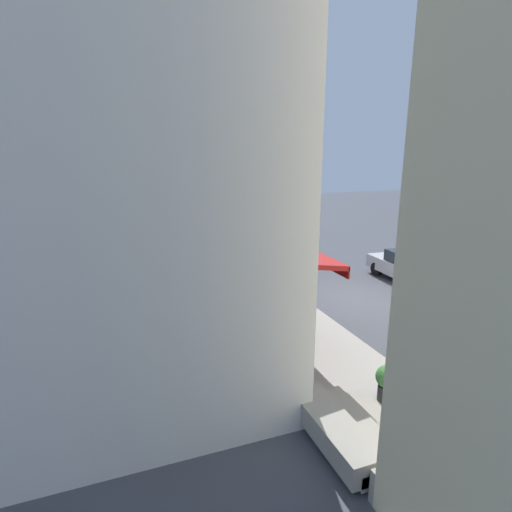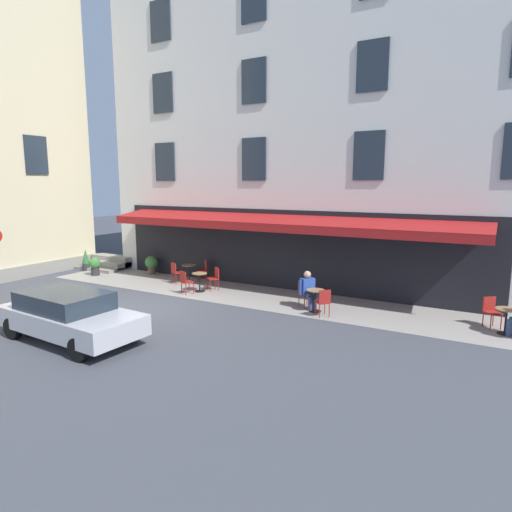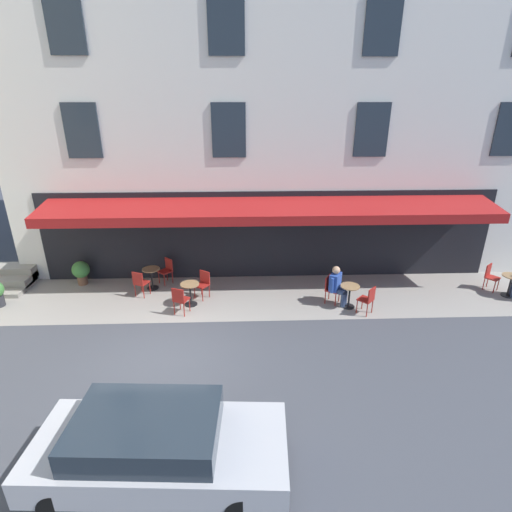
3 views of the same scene
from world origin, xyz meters
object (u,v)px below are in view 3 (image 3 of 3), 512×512
(cafe_chair_red_kerbside, at_px, (140,282))
(seated_companion_in_blue, at_px, (337,284))
(cafe_table_near_entrance, at_px, (152,276))
(cafe_table_streetside, at_px, (510,283))
(cafe_chair_red_back_row, at_px, (167,269))
(cafe_chair_red_by_window, at_px, (368,298))
(parked_car_silver, at_px, (157,445))
(cafe_chair_red_under_awning, at_px, (330,287))
(potted_plant_entrance_left, at_px, (81,271))
(cafe_chair_red_facing_street, at_px, (490,275))
(cafe_chair_red_corner_right, at_px, (180,298))
(cafe_table_mid_terrace, at_px, (190,291))
(cafe_chair_red_corner_left, at_px, (203,282))
(cafe_table_far_end, at_px, (350,293))

(cafe_chair_red_kerbside, relative_size, seated_companion_in_blue, 0.70)
(cafe_table_near_entrance, relative_size, cafe_table_streetside, 1.00)
(cafe_chair_red_kerbside, xyz_separation_m, cafe_chair_red_back_row, (-0.71, -1.02, 0.00))
(cafe_chair_red_back_row, bearing_deg, cafe_chair_red_kerbside, 55.26)
(cafe_chair_red_by_window, relative_size, seated_companion_in_blue, 0.70)
(seated_companion_in_blue, bearing_deg, cafe_chair_red_kerbside, -6.62)
(cafe_chair_red_back_row, distance_m, parked_car_silver, 7.89)
(cafe_table_near_entrance, bearing_deg, cafe_chair_red_under_awning, 168.57)
(cafe_chair_red_kerbside, height_order, parked_car_silver, parked_car_silver)
(cafe_chair_red_under_awning, distance_m, potted_plant_entrance_left, 8.67)
(cafe_chair_red_facing_street, xyz_separation_m, seated_companion_in_blue, (5.49, 0.82, 0.15))
(cafe_chair_red_corner_right, bearing_deg, cafe_chair_red_by_window, 178.09)
(cafe_table_mid_terrace, height_order, cafe_chair_red_by_window, cafe_chair_red_by_window)
(cafe_chair_red_kerbside, relative_size, potted_plant_entrance_left, 1.05)
(cafe_table_mid_terrace, height_order, cafe_table_streetside, same)
(cafe_table_streetside, height_order, potted_plant_entrance_left, potted_plant_entrance_left)
(cafe_chair_red_by_window, bearing_deg, cafe_chair_red_facing_street, -162.40)
(cafe_table_streetside, bearing_deg, cafe_chair_red_under_awning, 2.02)
(cafe_chair_red_corner_left, distance_m, cafe_chair_red_facing_street, 9.80)
(cafe_chair_red_back_row, height_order, cafe_table_far_end, cafe_chair_red_back_row)
(cafe_chair_red_under_awning, xyz_separation_m, parked_car_silver, (4.31, 6.15, 0.16))
(potted_plant_entrance_left, bearing_deg, cafe_chair_red_corner_right, 149.53)
(cafe_chair_red_back_row, relative_size, cafe_chair_red_by_window, 1.00)
(cafe_table_far_end, bearing_deg, cafe_chair_red_back_row, -18.20)
(cafe_chair_red_facing_street, relative_size, potted_plant_entrance_left, 1.05)
(cafe_chair_red_kerbside, distance_m, cafe_table_far_end, 6.81)
(cafe_table_mid_terrace, distance_m, cafe_chair_red_corner_right, 0.63)
(cafe_chair_red_corner_right, height_order, cafe_chair_red_corner_left, same)
(potted_plant_entrance_left, bearing_deg, cafe_chair_red_kerbside, 156.29)
(cafe_chair_red_corner_left, relative_size, cafe_table_streetside, 1.21)
(cafe_table_near_entrance, bearing_deg, cafe_chair_red_facing_street, 177.55)
(cafe_chair_red_kerbside, relative_size, cafe_chair_red_by_window, 1.00)
(cafe_table_near_entrance, bearing_deg, potted_plant_entrance_left, -9.64)
(cafe_chair_red_corner_left, distance_m, cafe_chair_red_under_awning, 4.15)
(cafe_table_mid_terrace, height_order, cafe_chair_red_corner_left, cafe_chair_red_corner_left)
(cafe_chair_red_corner_right, relative_size, cafe_table_far_end, 1.21)
(cafe_table_near_entrance, xyz_separation_m, parked_car_silver, (-1.65, 7.35, 0.22))
(cafe_table_streetside, xyz_separation_m, cafe_chair_red_facing_street, (0.40, -0.49, 0.06))
(cafe_chair_red_by_window, xyz_separation_m, potted_plant_entrance_left, (9.50, -2.42, -0.04))
(seated_companion_in_blue, height_order, potted_plant_entrance_left, seated_companion_in_blue)
(cafe_chair_red_back_row, height_order, cafe_table_mid_terrace, cafe_chair_red_back_row)
(cafe_chair_red_corner_left, height_order, potted_plant_entrance_left, cafe_chair_red_corner_left)
(cafe_table_mid_terrace, height_order, cafe_chair_red_facing_street, cafe_chair_red_facing_street)
(cafe_chair_red_corner_left, height_order, cafe_chair_red_facing_street, same)
(cafe_chair_red_under_awning, bearing_deg, parked_car_silver, 54.98)
(cafe_chair_red_corner_left, height_order, cafe_chair_red_under_awning, same)
(cafe_chair_red_corner_right, bearing_deg, cafe_table_far_end, -177.25)
(cafe_chair_red_back_row, relative_size, seated_companion_in_blue, 0.70)
(cafe_chair_red_facing_street, xyz_separation_m, cafe_chair_red_by_window, (4.69, 1.49, 0.00))
(cafe_table_near_entrance, relative_size, cafe_chair_red_kerbside, 0.82)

